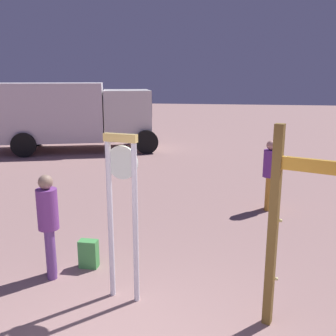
{
  "coord_description": "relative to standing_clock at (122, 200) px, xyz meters",
  "views": [
    {
      "loc": [
        1.04,
        -2.62,
        2.87
      ],
      "look_at": [
        -0.11,
        4.3,
        1.2
      ],
      "focal_mm": 40.86,
      "sensor_mm": 36.0,
      "label": 1
    }
  ],
  "objects": [
    {
      "name": "standing_clock",
      "position": [
        0.0,
        0.0,
        0.0
      ],
      "size": [
        0.45,
        0.18,
        2.21
      ],
      "color": "white",
      "rests_on": "ground_plane"
    },
    {
      "name": "arrow_sign",
      "position": [
        2.12,
        -0.36,
        0.19
      ],
      "size": [
        0.98,
        0.52,
        2.39
      ],
      "color": "brown",
      "rests_on": "ground_plane"
    },
    {
      "name": "person_near_clock",
      "position": [
        -1.21,
        0.36,
        -0.49
      ],
      "size": [
        0.3,
        0.3,
        1.55
      ],
      "color": "#6F438E",
      "rests_on": "ground_plane"
    },
    {
      "name": "backpack",
      "position": [
        -0.78,
        0.72,
        -1.14
      ],
      "size": [
        0.28,
        0.21,
        0.44
      ],
      "color": "#479F4C",
      "rests_on": "ground_plane"
    },
    {
      "name": "person_distant",
      "position": [
        2.18,
        3.91,
        -0.49
      ],
      "size": [
        0.3,
        0.3,
        1.55
      ],
      "color": "gold",
      "rests_on": "ground_plane"
    },
    {
      "name": "box_truck_near",
      "position": [
        -5.1,
        9.97,
        0.13
      ],
      "size": [
        6.93,
        4.36,
        2.66
      ],
      "color": "silver",
      "rests_on": "ground_plane"
    }
  ]
}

